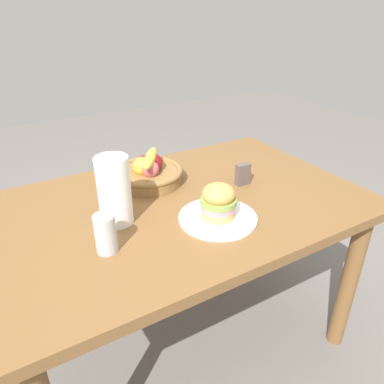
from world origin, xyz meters
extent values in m
plane|color=slate|center=(0.00, 0.00, 0.00)|extent=(8.00, 8.00, 0.00)
cube|color=brown|center=(0.00, 0.00, 0.73)|extent=(1.40, 0.90, 0.04)
cylinder|color=brown|center=(0.62, -0.37, 0.35)|extent=(0.07, 0.07, 0.71)
cylinder|color=brown|center=(-0.62, 0.37, 0.35)|extent=(0.07, 0.07, 0.71)
cylinder|color=brown|center=(0.62, 0.37, 0.35)|extent=(0.07, 0.07, 0.71)
cylinder|color=white|center=(0.05, -0.18, 0.76)|extent=(0.27, 0.27, 0.01)
cylinder|color=#DBAD60|center=(0.05, -0.18, 0.78)|extent=(0.12, 0.12, 0.03)
cylinder|color=pink|center=(0.05, -0.18, 0.80)|extent=(0.12, 0.12, 0.02)
cylinder|color=#84A84C|center=(0.05, -0.18, 0.82)|extent=(0.12, 0.12, 0.02)
ellipsoid|color=#DF9F4D|center=(0.05, -0.18, 0.85)|extent=(0.11, 0.11, 0.07)
cylinder|color=silver|center=(-0.34, -0.15, 0.81)|extent=(0.07, 0.07, 0.12)
cylinder|color=silver|center=(-0.34, -0.15, 0.87)|extent=(0.06, 0.06, 0.00)
cylinder|color=olive|center=(-0.03, 0.21, 0.78)|extent=(0.28, 0.28, 0.05)
torus|color=olive|center=(-0.03, 0.21, 0.80)|extent=(0.29, 0.29, 0.02)
sphere|color=maroon|center=(-0.01, 0.22, 0.83)|extent=(0.08, 0.08, 0.08)
sphere|color=red|center=(-0.04, 0.24, 0.83)|extent=(0.07, 0.07, 0.07)
sphere|color=gold|center=(-0.06, 0.22, 0.83)|extent=(0.07, 0.07, 0.07)
sphere|color=#D16066|center=(-0.04, 0.18, 0.83)|extent=(0.07, 0.07, 0.07)
ellipsoid|color=yellow|center=(-0.02, 0.21, 0.86)|extent=(0.17, 0.21, 0.06)
cylinder|color=white|center=(-0.25, -0.02, 0.87)|extent=(0.11, 0.11, 0.24)
cube|color=#594C47|center=(0.29, 0.00, 0.80)|extent=(0.06, 0.03, 0.09)
camera|label=1|loc=(-0.57, -1.06, 1.43)|focal=33.87mm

